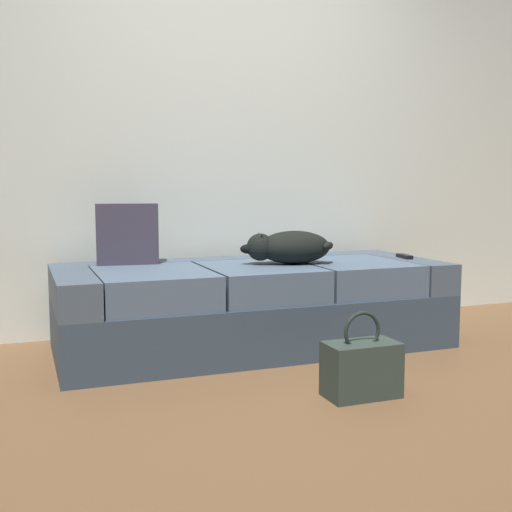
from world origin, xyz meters
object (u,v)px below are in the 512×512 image
Objects in this scene: dog_dark at (288,247)px; handbag at (361,368)px; couch at (253,306)px; tv_remote at (404,256)px; throw_pillow at (127,234)px.

handbag is at bearing -93.03° from dog_dark.
tv_remote is (0.97, -0.06, 0.25)m from couch.
tv_remote is 1.67m from throw_pillow.
handbag is (0.80, -1.22, -0.52)m from throw_pillow.
throw_pillow is at bearing 123.25° from handbag.
couch is 3.93× the size of dog_dark.
tv_remote reaches higher than couch.
throw_pillow reaches higher than tv_remote.
dog_dark reaches higher than couch.
throw_pillow is (-0.66, 0.24, 0.41)m from couch.
dog_dark is (0.19, -0.08, 0.33)m from couch.
throw_pillow is (-1.63, 0.30, 0.16)m from tv_remote.
couch is 1.00m from tv_remote.
handbag is (-0.05, -0.90, -0.45)m from dog_dark.
tv_remote reaches higher than handbag.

